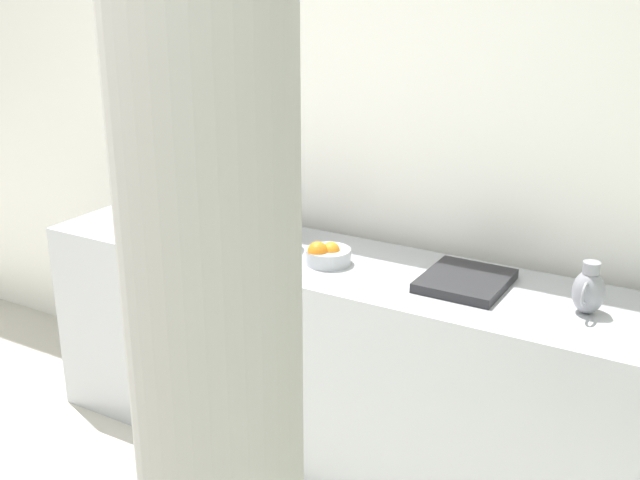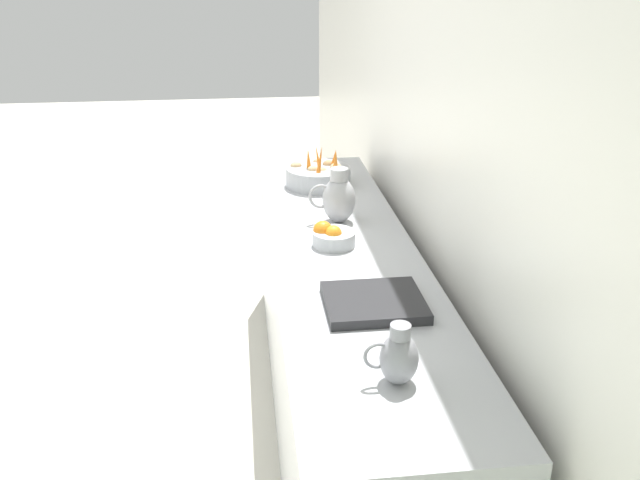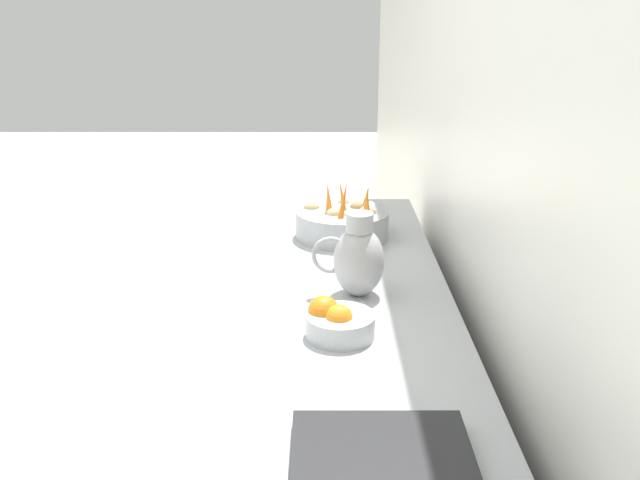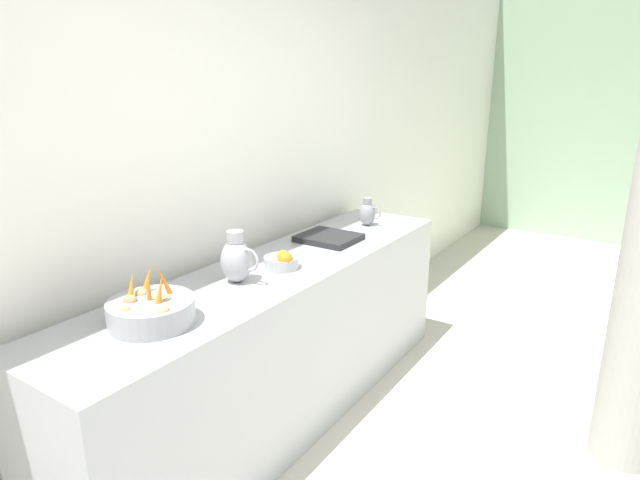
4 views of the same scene
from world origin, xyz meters
name	(u,v)px [view 2 (image 2 of 4)]	position (x,y,z in m)	size (l,w,h in m)	color
ground_plane	(6,435)	(0.00, 0.00, 0.00)	(15.74, 15.74, 0.00)	beige
tile_wall_left	(496,131)	(-1.95, 0.60, 1.50)	(0.10, 8.77, 3.00)	white
prep_counter	(342,340)	(-1.54, 0.10, 0.45)	(0.61, 2.69, 0.90)	#ADAFB5
vegetable_colander	(318,175)	(-1.53, -0.73, 0.95)	(0.34, 0.34, 0.23)	#9EA0A5
orange_bowl	(332,236)	(-1.49, 0.07, 0.94)	(0.18, 0.18, 0.10)	#ADAFB5
metal_pitcher_tall	(338,198)	(-1.56, -0.20, 1.01)	(0.21, 0.15, 0.25)	#A3A3A8
metal_pitcher_short	(398,357)	(-1.54, 1.07, 0.98)	(0.16, 0.11, 0.19)	gray
counter_sink_basin	(374,302)	(-1.56, 0.62, 0.92)	(0.34, 0.30, 0.04)	#232326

